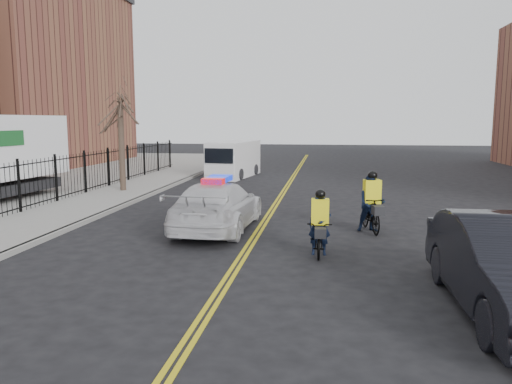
{
  "coord_description": "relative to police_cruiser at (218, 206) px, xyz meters",
  "views": [
    {
      "loc": [
        2.13,
        -12.55,
        3.48
      ],
      "look_at": [
        -0.04,
        2.37,
        1.3
      ],
      "focal_mm": 35.0,
      "sensor_mm": 36.0,
      "label": 1
    }
  ],
  "objects": [
    {
      "name": "cargo_van",
      "position": [
        -2.34,
        14.82,
        0.29
      ],
      "size": [
        2.63,
        5.42,
        2.18
      ],
      "rotation": [
        0.0,
        0.0,
        -0.15
      ],
      "color": "white",
      "rests_on": "ground"
    },
    {
      "name": "center_line_left",
      "position": [
        1.25,
        5.26,
        -0.77
      ],
      "size": [
        0.1,
        60.0,
        0.01
      ],
      "primitive_type": "cube",
      "color": "gold",
      "rests_on": "ground"
    },
    {
      "name": "ground",
      "position": [
        1.33,
        -2.74,
        -0.78
      ],
      "size": [
        120.0,
        120.0,
        0.0
      ],
      "primitive_type": "plane",
      "color": "black",
      "rests_on": "ground"
    },
    {
      "name": "cyclist_far",
      "position": [
        4.83,
        0.41,
        -0.02
      ],
      "size": [
        0.98,
        1.97,
        1.93
      ],
      "rotation": [
        0.0,
        0.0,
        0.21
      ],
      "color": "black",
      "rests_on": "ground"
    },
    {
      "name": "cyclist_near",
      "position": [
        3.28,
        -2.53,
        -0.18
      ],
      "size": [
        0.69,
        1.78,
        1.72
      ],
      "rotation": [
        0.0,
        0.0,
        0.04
      ],
      "color": "black",
      "rests_on": "ground"
    },
    {
      "name": "curb",
      "position": [
        -4.67,
        5.26,
        -0.7
      ],
      "size": [
        0.2,
        60.0,
        0.15
      ],
      "primitive_type": "cube",
      "color": "gray",
      "rests_on": "ground"
    },
    {
      "name": "warehouse_far",
      "position": [
        -21.67,
        21.26,
        6.22
      ],
      "size": [
        14.0,
        18.0,
        14.0
      ],
      "primitive_type": "cube",
      "color": "brown",
      "rests_on": "ground"
    },
    {
      "name": "center_line_right",
      "position": [
        1.41,
        5.26,
        -0.77
      ],
      "size": [
        0.1,
        60.0,
        0.01
      ],
      "primitive_type": "cube",
      "color": "gold",
      "rests_on": "ground"
    },
    {
      "name": "iron_fence",
      "position": [
        -7.67,
        5.26,
        0.22
      ],
      "size": [
        0.12,
        28.0,
        2.0
      ],
      "primitive_type": null,
      "color": "black",
      "rests_on": "ground"
    },
    {
      "name": "street_tree",
      "position": [
        -6.27,
        7.26,
        2.76
      ],
      "size": [
        3.2,
        3.2,
        4.8
      ],
      "color": "#3A2B22",
      "rests_on": "sidewalk"
    },
    {
      "name": "sidewalk",
      "position": [
        -6.17,
        5.26,
        -0.7
      ],
      "size": [
        3.0,
        60.0,
        0.15
      ],
      "primitive_type": "cube",
      "color": "gray",
      "rests_on": "ground"
    },
    {
      "name": "police_cruiser",
      "position": [
        0.0,
        0.0,
        0.0
      ],
      "size": [
        2.33,
        5.38,
        1.7
      ],
      "rotation": [
        0.0,
        0.0,
        3.11
      ],
      "color": "silver",
      "rests_on": "ground"
    },
    {
      "name": "dark_sedan",
      "position": [
        6.72,
        -6.13,
        0.1
      ],
      "size": [
        1.99,
        5.39,
        1.76
      ],
      "primitive_type": "imported",
      "rotation": [
        0.0,
        0.0,
        0.02
      ],
      "color": "black",
      "rests_on": "ground"
    }
  ]
}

